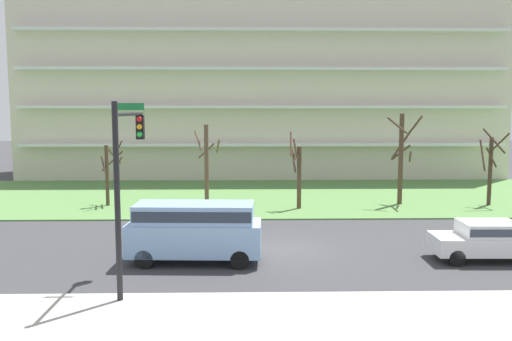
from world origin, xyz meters
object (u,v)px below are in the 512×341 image
object	(u,v)px
tree_left	(207,163)
tree_center	(298,173)
tree_right	(402,155)
tree_far_right	(491,166)
van_blue_near_left	(195,228)
tree_far_left	(109,171)
traffic_signal_mast	(126,164)
sedan_white_center_left	(488,239)

from	to	relation	value
tree_left	tree_center	bearing A→B (deg)	-11.23
tree_center	tree_right	world-z (taller)	tree_right
tree_far_right	van_blue_near_left	world-z (taller)	tree_far_right
tree_left	tree_far_right	world-z (taller)	tree_left
tree_center	tree_far_right	xyz separation A→B (m)	(12.03, 0.90, 0.28)
tree_center	van_blue_near_left	size ratio (longest dim) A/B	0.88
tree_far_right	tree_center	bearing A→B (deg)	-175.70
tree_far_left	tree_left	world-z (taller)	tree_left
tree_right	tree_far_right	distance (m)	5.46
tree_far_right	traffic_signal_mast	size ratio (longest dim) A/B	0.78
tree_far_left	van_blue_near_left	distance (m)	13.98
tree_left	traffic_signal_mast	xyz separation A→B (m)	(-1.54, -15.37, 1.50)
tree_right	tree_far_right	bearing A→B (deg)	-5.27
tree_right	tree_center	bearing A→B (deg)	-168.06
tree_left	tree_right	bearing A→B (deg)	1.44
tree_far_right	traffic_signal_mast	xyz separation A→B (m)	(-19.09, -15.18, 1.71)
tree_center	van_blue_near_left	world-z (taller)	tree_center
tree_right	sedan_white_center_left	size ratio (longest dim) A/B	1.29
tree_far_left	tree_center	size ratio (longest dim) A/B	0.89
van_blue_near_left	tree_right	bearing A→B (deg)	49.17
tree_far_left	traffic_signal_mast	size ratio (longest dim) A/B	0.66
tree_right	van_blue_near_left	bearing A→B (deg)	-133.41
traffic_signal_mast	van_blue_near_left	bearing A→B (deg)	59.45
tree_far_left	van_blue_near_left	size ratio (longest dim) A/B	0.78
tree_far_left	tree_left	distance (m)	6.07
tree_left	tree_right	world-z (taller)	tree_right
tree_far_right	tree_far_left	bearing A→B (deg)	178.95
tree_left	traffic_signal_mast	distance (m)	15.52
van_blue_near_left	tree_far_right	bearing A→B (deg)	37.42
tree_far_left	van_blue_near_left	bearing A→B (deg)	-62.71
tree_left	van_blue_near_left	distance (m)	12.24
van_blue_near_left	traffic_signal_mast	world-z (taller)	traffic_signal_mast
tree_center	van_blue_near_left	distance (m)	12.24
tree_right	tree_far_right	world-z (taller)	tree_right
tree_far_left	van_blue_near_left	xyz separation A→B (m)	(6.40, -12.40, -0.84)
tree_far_left	sedan_white_center_left	size ratio (longest dim) A/B	0.93
tree_far_left	tree_right	world-z (taller)	tree_right
tree_right	traffic_signal_mast	world-z (taller)	traffic_signal_mast
tree_far_left	sedan_white_center_left	distance (m)	21.97
van_blue_near_left	traffic_signal_mast	distance (m)	4.68
tree_left	sedan_white_center_left	distance (m)	17.22
tree_far_left	tree_far_right	bearing A→B (deg)	-1.05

